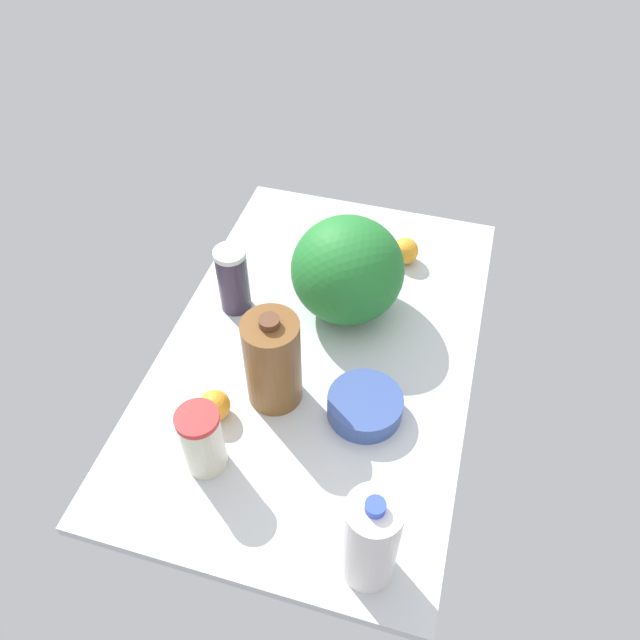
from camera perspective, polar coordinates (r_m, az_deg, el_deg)
name	(u,v)px	position (r cm, az deg, el deg)	size (l,w,h in cm)	color
countertop	(320,351)	(157.72, 0.00, -2.82)	(120.00, 76.00, 3.00)	silver
chocolate_milk_jug	(273,361)	(138.31, -4.34, -3.79)	(12.69, 12.69, 26.10)	brown
tumbler_cup	(202,440)	(132.62, -10.71, -10.76)	(9.02, 9.02, 17.58)	beige
mixing_bowl	(365,406)	(142.90, 4.13, -7.81)	(17.23, 17.23, 5.36)	#364E93
watermelon	(347,270)	(156.47, 2.53, 4.60)	(28.51, 28.51, 26.91)	#23762E
shaker_bottle	(233,280)	(160.84, -7.95, 3.68)	(8.20, 8.20, 19.19)	#362A40
milk_jug	(371,540)	(117.26, 4.65, -19.42)	(10.09, 10.09, 26.31)	white
orange_loose	(214,406)	(143.41, -9.63, -7.72)	(7.20, 7.20, 7.20)	orange
orange_by_jug	(405,251)	(177.95, 7.78, 6.28)	(7.53, 7.53, 7.53)	orange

